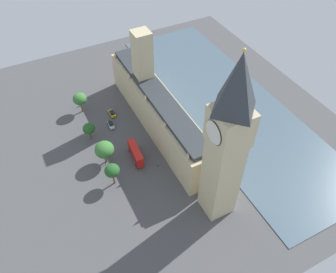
# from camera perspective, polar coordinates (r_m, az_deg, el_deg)

# --- Properties ---
(ground_plane) EXTENTS (136.26, 136.26, 0.00)m
(ground_plane) POSITION_cam_1_polar(r_m,az_deg,el_deg) (128.59, -2.43, 1.37)
(ground_plane) COLOR #4C4C4F
(river_thames) EXTENTS (39.87, 122.64, 0.25)m
(river_thames) POSITION_cam_1_polar(r_m,az_deg,el_deg) (141.55, 9.82, 5.68)
(river_thames) COLOR #475B6B
(river_thames) RESTS_ON ground
(parliament_building) EXTENTS (10.46, 66.26, 34.05)m
(parliament_building) POSITION_cam_1_polar(r_m,az_deg,el_deg) (123.92, -1.96, 4.98)
(parliament_building) COLOR #CCBA8E
(parliament_building) RESTS_ON ground
(clock_tower) EXTENTS (9.27, 9.27, 55.72)m
(clock_tower) POSITION_cam_1_polar(r_m,az_deg,el_deg) (85.17, 9.96, -1.09)
(clock_tower) COLOR #CCBA8E
(clock_tower) RESTS_ON ground
(car_yellow_cab_trailing) EXTENTS (1.93, 4.34, 1.74)m
(car_yellow_cab_trailing) POSITION_cam_1_polar(r_m,az_deg,el_deg) (135.28, -9.50, 3.91)
(car_yellow_cab_trailing) COLOR gold
(car_yellow_cab_trailing) RESTS_ON ground
(car_silver_under_trees) EXTENTS (2.20, 4.71, 1.74)m
(car_silver_under_trees) POSITION_cam_1_polar(r_m,az_deg,el_deg) (130.64, -9.67, 2.04)
(car_silver_under_trees) COLOR #B7B7BC
(car_silver_under_trees) RESTS_ON ground
(double_decker_bus_kerbside) EXTENTS (3.34, 10.66, 4.75)m
(double_decker_bus_kerbside) POSITION_cam_1_polar(r_m,az_deg,el_deg) (116.93, -5.50, -2.83)
(double_decker_bus_kerbside) COLOR red
(double_decker_bus_kerbside) RESTS_ON ground
(pedestrian_corner) EXTENTS (0.60, 0.66, 1.55)m
(pedestrian_corner) POSITION_cam_1_polar(r_m,az_deg,el_deg) (115.56, -1.82, -4.84)
(pedestrian_corner) COLOR #336B60
(pedestrian_corner) RESTS_ON ground
(plane_tree_midblock) EXTENTS (5.37, 5.37, 8.73)m
(plane_tree_midblock) POSITION_cam_1_polar(r_m,az_deg,el_deg) (135.93, -14.76, 6.18)
(plane_tree_midblock) COLOR brown
(plane_tree_midblock) RESTS_ON ground
(plane_tree_near_tower) EXTENTS (4.50, 4.50, 7.11)m
(plane_tree_near_tower) POSITION_cam_1_polar(r_m,az_deg,el_deg) (124.38, -13.28, 1.30)
(plane_tree_near_tower) COLOR brown
(plane_tree_near_tower) RESTS_ON ground
(plane_tree_leading) EXTENTS (6.57, 6.57, 8.97)m
(plane_tree_leading) POSITION_cam_1_polar(r_m,az_deg,el_deg) (114.74, -10.74, -2.21)
(plane_tree_leading) COLOR brown
(plane_tree_leading) RESTS_ON ground
(plane_tree_far_end) EXTENTS (4.90, 4.90, 8.74)m
(plane_tree_far_end) POSITION_cam_1_polar(r_m,az_deg,el_deg) (107.90, -9.46, -5.74)
(plane_tree_far_end) COLOR brown
(plane_tree_far_end) RESTS_ON ground
(street_lamp_by_river_gate) EXTENTS (0.56, 0.56, 6.64)m
(street_lamp_by_river_gate) POSITION_cam_1_polar(r_m,az_deg,el_deg) (115.03, -10.81, -3.23)
(street_lamp_by_river_gate) COLOR black
(street_lamp_by_river_gate) RESTS_ON ground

